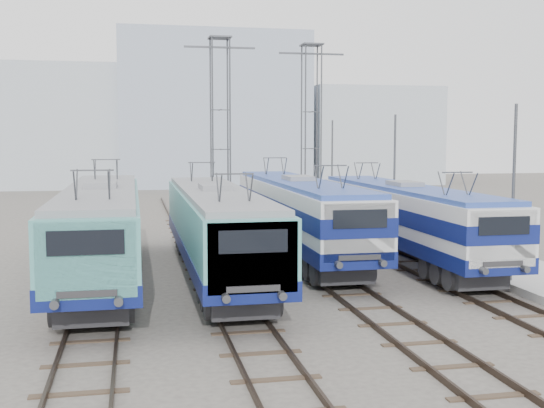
{
  "coord_description": "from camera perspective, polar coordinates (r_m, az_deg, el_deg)",
  "views": [
    {
      "loc": [
        -5.47,
        -21.32,
        5.71
      ],
      "look_at": [
        0.3,
        7.0,
        2.92
      ],
      "focal_mm": 45.0,
      "sensor_mm": 36.0,
      "label": 1
    }
  ],
  "objects": [
    {
      "name": "ground",
      "position": [
        22.74,
        2.82,
        -9.03
      ],
      "size": [
        160.0,
        160.0,
        0.0
      ],
      "primitive_type": "plane",
      "color": "#514C47"
    },
    {
      "name": "platform",
      "position": [
        33.7,
        16.42,
        -4.2
      ],
      "size": [
        4.0,
        70.0,
        0.3
      ],
      "primitive_type": "cube",
      "color": "#9E9E99",
      "rests_on": "ground"
    },
    {
      "name": "locomotive_far_left",
      "position": [
        27.77,
        -14.07,
        -1.7
      ],
      "size": [
        2.93,
        18.5,
        3.48
      ],
      "color": "#0C1553",
      "rests_on": "ground"
    },
    {
      "name": "locomotive_center_left",
      "position": [
        27.57,
        -4.72,
        -1.75
      ],
      "size": [
        2.83,
        17.87,
        3.36
      ],
      "color": "#0C1553",
      "rests_on": "ground"
    },
    {
      "name": "locomotive_center_right",
      "position": [
        32.54,
        2.28,
        -0.46
      ],
      "size": [
        2.88,
        18.21,
        3.42
      ],
      "color": "#0C1553",
      "rests_on": "ground"
    },
    {
      "name": "locomotive_far_right",
      "position": [
        31.88,
        11.1,
        -0.87
      ],
      "size": [
        2.74,
        17.3,
        3.25
      ],
      "color": "#0C1553",
      "rests_on": "ground"
    },
    {
      "name": "catenary_tower_west",
      "position": [
        43.67,
        -4.35,
        6.73
      ],
      "size": [
        4.5,
        1.2,
        12.0
      ],
      "color": "#3F4247",
      "rests_on": "ground"
    },
    {
      "name": "catenary_tower_east",
      "position": [
        46.88,
        3.3,
        6.66
      ],
      "size": [
        4.5,
        1.2,
        12.0
      ],
      "color": "#3F4247",
      "rests_on": "ground"
    },
    {
      "name": "mast_front",
      "position": [
        27.32,
        19.53,
        0.56
      ],
      "size": [
        0.12,
        0.12,
        7.0
      ],
      "primitive_type": "cylinder",
      "color": "#3F4247",
      "rests_on": "ground"
    },
    {
      "name": "mast_mid",
      "position": [
        38.08,
        10.2,
        2.11
      ],
      "size": [
        0.12,
        0.12,
        7.0
      ],
      "primitive_type": "cylinder",
      "color": "#3F4247",
      "rests_on": "ground"
    },
    {
      "name": "mast_rear",
      "position": [
        49.41,
        5.05,
        2.94
      ],
      "size": [
        0.12,
        0.12,
        7.0
      ],
      "primitive_type": "cylinder",
      "color": "#3F4247",
      "rests_on": "ground"
    },
    {
      "name": "building_west",
      "position": [
        83.76,
        -17.47,
        6.16
      ],
      "size": [
        18.0,
        12.0,
        14.0
      ],
      "primitive_type": "cube",
      "color": "#A6B0BA",
      "rests_on": "ground"
    },
    {
      "name": "building_center",
      "position": [
        83.92,
        -5.08,
        7.75
      ],
      "size": [
        22.0,
        14.0,
        18.0
      ],
      "primitive_type": "cube",
      "color": "#94A1B5",
      "rests_on": "ground"
    },
    {
      "name": "building_east",
      "position": [
        88.38,
        8.0,
        5.66
      ],
      "size": [
        16.0,
        12.0,
        12.0
      ],
      "primitive_type": "cube",
      "color": "#A6B0BA",
      "rests_on": "ground"
    }
  ]
}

